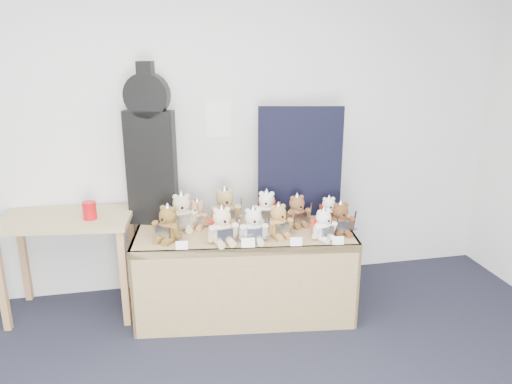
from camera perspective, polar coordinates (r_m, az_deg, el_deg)
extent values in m
plane|color=silver|center=(4.06, -12.20, 6.79)|extent=(6.00, 0.00, 6.00)
cube|color=white|center=(4.08, -4.32, 8.25)|extent=(0.21, 0.00, 0.30)
cube|color=olive|center=(3.77, -1.37, -4.82)|extent=(1.70, 0.88, 0.06)
cube|color=olive|center=(3.60, -1.04, -11.33)|extent=(1.61, 0.23, 0.68)
cube|color=olive|center=(3.94, -13.21, -9.19)|extent=(0.11, 0.67, 0.68)
cube|color=olive|center=(4.01, 10.29, -8.48)|extent=(0.11, 0.67, 0.68)
cube|color=#927C4F|center=(3.97, -20.91, -2.92)|extent=(1.01, 0.64, 0.04)
cube|color=#A17645|center=(4.07, -27.10, -9.28)|extent=(0.06, 0.06, 0.75)
cube|color=#A17645|center=(4.45, -25.00, -6.76)|extent=(0.06, 0.06, 0.75)
cube|color=#A17645|center=(3.82, -14.83, -9.57)|extent=(0.06, 0.06, 0.75)
cube|color=#A17645|center=(4.22, -13.82, -6.84)|extent=(0.06, 0.06, 0.75)
cube|color=black|center=(3.85, -11.84, 2.64)|extent=(0.39, 0.22, 0.88)
cylinder|color=black|center=(3.75, -12.36, 10.74)|extent=(0.35, 0.21, 0.33)
cube|color=black|center=(3.74, -12.49, 12.74)|extent=(0.13, 0.13, 0.22)
cube|color=black|center=(3.95, 5.04, 3.39)|extent=(0.65, 0.16, 0.88)
cylinder|color=#B70C11|center=(3.83, -18.49, -2.02)|extent=(0.10, 0.10, 0.13)
ellipsoid|color=brown|center=(3.61, -9.94, -4.34)|extent=(0.22, 0.22, 0.17)
sphere|color=brown|center=(3.57, -10.04, -2.63)|extent=(0.13, 0.13, 0.13)
cylinder|color=brown|center=(3.54, -10.52, -3.03)|extent=(0.06, 0.05, 0.05)
sphere|color=black|center=(3.52, -10.70, -3.13)|extent=(0.02, 0.02, 0.02)
sphere|color=brown|center=(3.58, -10.61, -1.79)|extent=(0.04, 0.04, 0.04)
sphere|color=brown|center=(3.53, -9.53, -1.98)|extent=(0.04, 0.04, 0.04)
cylinder|color=brown|center=(3.64, -11.19, -4.10)|extent=(0.10, 0.10, 0.13)
cylinder|color=brown|center=(3.55, -9.07, -4.54)|extent=(0.10, 0.10, 0.13)
cylinder|color=brown|center=(3.61, -10.95, -5.26)|extent=(0.11, 0.12, 0.05)
cylinder|color=brown|center=(3.56, -9.94, -5.49)|extent=(0.11, 0.12, 0.05)
cube|color=silver|center=(3.56, -10.56, -4.62)|extent=(0.10, 0.08, 0.09)
cone|color=silver|center=(3.55, -10.08, -1.82)|extent=(0.11, 0.11, 0.08)
cube|color=silver|center=(3.52, -8.85, -4.29)|extent=(0.04, 0.04, 0.18)
cube|color=silver|center=(3.54, -8.80, -5.33)|extent=(0.05, 0.04, 0.01)
ellipsoid|color=beige|center=(3.52, -3.89, -4.64)|extent=(0.20, 0.17, 0.18)
sphere|color=beige|center=(3.48, -3.93, -2.85)|extent=(0.13, 0.13, 0.13)
cylinder|color=beige|center=(3.44, -3.67, -3.30)|extent=(0.06, 0.04, 0.05)
sphere|color=black|center=(3.42, -3.57, -3.40)|extent=(0.02, 0.02, 0.02)
sphere|color=beige|center=(3.45, -4.61, -2.15)|extent=(0.04, 0.04, 0.04)
sphere|color=beige|center=(3.48, -3.29, -1.99)|extent=(0.04, 0.04, 0.04)
cylinder|color=beige|center=(3.48, -5.11, -4.80)|extent=(0.06, 0.10, 0.13)
cylinder|color=beige|center=(3.52, -2.49, -4.46)|extent=(0.06, 0.10, 0.13)
cylinder|color=beige|center=(3.48, -4.21, -5.84)|extent=(0.07, 0.12, 0.05)
cylinder|color=beige|center=(3.50, -2.96, -5.67)|extent=(0.07, 0.12, 0.05)
cube|color=silver|center=(3.46, -3.57, -4.97)|extent=(0.12, 0.04, 0.10)
cone|color=silver|center=(3.46, -3.95, -2.00)|extent=(0.11, 0.11, 0.08)
cube|color=silver|center=(3.51, -2.02, -4.08)|extent=(0.02, 0.05, 0.18)
cube|color=silver|center=(3.54, -2.01, -5.14)|extent=(0.05, 0.01, 0.01)
cube|color=red|center=(3.58, -4.20, -4.07)|extent=(0.14, 0.05, 0.16)
ellipsoid|color=silver|center=(3.54, -0.31, -4.56)|extent=(0.17, 0.15, 0.17)
sphere|color=silver|center=(3.50, -0.31, -2.89)|extent=(0.12, 0.12, 0.12)
cylinder|color=silver|center=(3.46, -0.19, -3.32)|extent=(0.05, 0.03, 0.05)
sphere|color=black|center=(3.44, -0.14, -3.43)|extent=(0.02, 0.02, 0.02)
sphere|color=silver|center=(3.48, -0.96, -2.19)|extent=(0.04, 0.04, 0.04)
sphere|color=silver|center=(3.49, 0.32, -2.13)|extent=(0.04, 0.04, 0.04)
cylinder|color=silver|center=(3.51, -1.53, -4.63)|extent=(0.05, 0.09, 0.12)
cylinder|color=silver|center=(3.53, 1.00, -4.49)|extent=(0.05, 0.09, 0.12)
cylinder|color=silver|center=(3.50, -0.78, -5.66)|extent=(0.06, 0.11, 0.05)
cylinder|color=silver|center=(3.51, 0.43, -5.59)|extent=(0.06, 0.11, 0.05)
cube|color=silver|center=(3.48, -0.16, -4.89)|extent=(0.11, 0.02, 0.09)
cone|color=silver|center=(3.48, -0.32, -2.09)|extent=(0.10, 0.10, 0.08)
cube|color=silver|center=(3.51, 1.44, -4.17)|extent=(0.02, 0.04, 0.17)
cube|color=silver|center=(3.54, 1.43, -5.16)|extent=(0.05, 0.01, 0.01)
ellipsoid|color=#A77C3F|center=(3.64, 2.55, -4.00)|extent=(0.19, 0.17, 0.16)
sphere|color=#A77C3F|center=(3.60, 2.57, -2.41)|extent=(0.12, 0.12, 0.12)
cylinder|color=#A77C3F|center=(3.56, 2.94, -2.79)|extent=(0.05, 0.04, 0.05)
sphere|color=black|center=(3.55, 3.08, -2.88)|extent=(0.02, 0.02, 0.02)
sphere|color=#A77C3F|center=(3.57, 2.04, -1.81)|extent=(0.04, 0.04, 0.04)
sphere|color=#A77C3F|center=(3.60, 3.12, -1.64)|extent=(0.04, 0.04, 0.04)
cylinder|color=#A77C3F|center=(3.59, 1.62, -4.17)|extent=(0.06, 0.10, 0.12)
cylinder|color=#A77C3F|center=(3.65, 3.75, -3.79)|extent=(0.06, 0.10, 0.12)
cylinder|color=#A77C3F|center=(3.59, 2.45, -5.06)|extent=(0.07, 0.11, 0.05)
cylinder|color=#A77C3F|center=(3.63, 3.46, -4.87)|extent=(0.07, 0.11, 0.05)
cube|color=silver|center=(3.59, 3.02, -4.26)|extent=(0.11, 0.04, 0.09)
cone|color=silver|center=(3.59, 2.58, -1.66)|extent=(0.10, 0.10, 0.08)
cube|color=silver|center=(3.65, 4.18, -3.44)|extent=(0.02, 0.04, 0.17)
cube|color=silver|center=(3.67, 4.16, -4.38)|extent=(0.05, 0.02, 0.01)
ellipsoid|color=white|center=(3.62, 7.66, -4.36)|extent=(0.18, 0.17, 0.15)
sphere|color=white|center=(3.58, 7.72, -2.87)|extent=(0.11, 0.11, 0.11)
cylinder|color=white|center=(3.55, 8.17, -3.22)|extent=(0.05, 0.04, 0.05)
sphere|color=black|center=(3.54, 8.33, -3.30)|extent=(0.02, 0.02, 0.02)
sphere|color=white|center=(3.54, 7.28, -2.32)|extent=(0.04, 0.04, 0.04)
sphere|color=white|center=(3.59, 8.21, -2.13)|extent=(0.04, 0.04, 0.04)
cylinder|color=white|center=(3.56, 6.92, -4.56)|extent=(0.06, 0.09, 0.11)
cylinder|color=white|center=(3.64, 8.74, -4.13)|extent=(0.06, 0.09, 0.11)
cylinder|color=white|center=(3.57, 7.70, -5.37)|extent=(0.07, 0.11, 0.04)
cylinder|color=white|center=(3.61, 8.56, -5.15)|extent=(0.07, 0.11, 0.04)
cube|color=silver|center=(3.57, 8.22, -4.60)|extent=(0.10, 0.04, 0.08)
cone|color=silver|center=(3.56, 7.75, -2.16)|extent=(0.09, 0.09, 0.07)
cube|color=silver|center=(3.64, 9.15, -3.79)|extent=(0.02, 0.04, 0.16)
cube|color=silver|center=(3.66, 9.10, -4.67)|extent=(0.04, 0.02, 0.01)
cube|color=red|center=(3.65, 7.14, -3.92)|extent=(0.12, 0.06, 0.13)
ellipsoid|color=brown|center=(3.73, 9.54, -3.71)|extent=(0.17, 0.14, 0.16)
sphere|color=brown|center=(3.69, 9.63, -2.15)|extent=(0.12, 0.12, 0.12)
cylinder|color=brown|center=(3.65, 9.93, -2.53)|extent=(0.05, 0.03, 0.05)
sphere|color=black|center=(3.63, 10.04, -2.63)|extent=(0.02, 0.02, 0.02)
sphere|color=brown|center=(3.66, 9.11, -1.53)|extent=(0.04, 0.04, 0.04)
sphere|color=brown|center=(3.69, 10.21, -1.43)|extent=(0.04, 0.04, 0.04)
cylinder|color=brown|center=(3.68, 8.58, -3.81)|extent=(0.05, 0.09, 0.12)
cylinder|color=brown|center=(3.74, 10.75, -3.58)|extent=(0.05, 0.09, 0.12)
cylinder|color=brown|center=(3.68, 9.33, -4.73)|extent=(0.05, 0.11, 0.05)
cylinder|color=brown|center=(3.71, 10.36, -4.61)|extent=(0.05, 0.11, 0.05)
cube|color=silver|center=(3.67, 9.93, -3.98)|extent=(0.10, 0.02, 0.09)
cone|color=silver|center=(3.67, 9.66, -1.42)|extent=(0.10, 0.10, 0.08)
cube|color=silver|center=(3.73, 11.18, -3.26)|extent=(0.01, 0.04, 0.17)
cube|color=silver|center=(3.75, 11.12, -4.18)|extent=(0.05, 0.01, 0.01)
ellipsoid|color=#BFAB8B|center=(3.81, -8.42, -3.03)|extent=(0.19, 0.16, 0.18)
sphere|color=#BFAB8B|center=(3.77, -8.50, -1.28)|extent=(0.13, 0.13, 0.13)
cylinder|color=#BFAB8B|center=(3.72, -8.46, -1.70)|extent=(0.06, 0.03, 0.06)
sphere|color=black|center=(3.70, -8.44, -1.80)|extent=(0.02, 0.02, 0.02)
sphere|color=#BFAB8B|center=(3.75, -9.21, -0.55)|extent=(0.04, 0.04, 0.04)
sphere|color=#BFAB8B|center=(3.75, -7.87, -0.48)|extent=(0.04, 0.04, 0.04)
cylinder|color=#BFAB8B|center=(3.78, -9.73, -3.09)|extent=(0.05, 0.10, 0.14)
cylinder|color=#BFAB8B|center=(3.79, -7.09, -2.94)|extent=(0.05, 0.10, 0.14)
cylinder|color=#BFAB8B|center=(3.76, -8.97, -4.15)|extent=(0.06, 0.12, 0.06)
cylinder|color=#BFAB8B|center=(3.77, -7.71, -4.08)|extent=(0.06, 0.12, 0.06)
cube|color=silver|center=(3.74, -8.37, -3.34)|extent=(0.12, 0.02, 0.10)
cone|color=silver|center=(3.75, -8.54, -0.45)|extent=(0.11, 0.11, 0.09)
cube|color=silver|center=(3.76, -6.67, -2.60)|extent=(0.02, 0.05, 0.19)
cube|color=silver|center=(3.79, -6.63, -3.64)|extent=(0.06, 0.01, 0.01)
ellipsoid|color=#A68853|center=(3.88, -3.54, -2.46)|extent=(0.20, 0.17, 0.19)
sphere|color=#A68853|center=(3.84, -3.58, -0.69)|extent=(0.14, 0.14, 0.14)
cylinder|color=#A68853|center=(3.79, -3.38, -1.11)|extent=(0.06, 0.03, 0.06)
sphere|color=black|center=(3.77, -3.32, -1.20)|extent=(0.02, 0.02, 0.02)
sphere|color=#A68853|center=(3.81, -4.25, 0.02)|extent=(0.04, 0.04, 0.04)
sphere|color=#A68853|center=(3.83, -2.94, 0.13)|extent=(0.04, 0.04, 0.04)
cylinder|color=#A68853|center=(3.84, -4.77, -2.56)|extent=(0.06, 0.11, 0.14)
cylinder|color=#A68853|center=(3.87, -2.18, -2.32)|extent=(0.06, 0.11, 0.14)
cylinder|color=#A68853|center=(3.83, -3.94, -3.59)|extent=(0.06, 0.13, 0.06)
cylinder|color=#A68853|center=(3.84, -2.70, -3.47)|extent=(0.06, 0.13, 0.06)
cube|color=silver|center=(3.81, -3.31, -2.75)|extent=(0.12, 0.03, 0.10)
cone|color=silver|center=(3.82, -3.59, 0.14)|extent=(0.12, 0.12, 0.09)
cube|color=silver|center=(3.85, -1.73, -1.96)|extent=(0.02, 0.05, 0.20)
cube|color=silver|center=(3.88, -1.72, -3.01)|extent=(0.06, 0.01, 0.01)
ellipsoid|color=white|center=(3.89, 1.21, -2.47)|extent=(0.20, 0.19, 0.17)
sphere|color=white|center=(3.86, 1.22, -0.89)|extent=(0.12, 0.12, 0.12)
cylinder|color=white|center=(3.81, 1.17, -1.27)|extent=(0.06, 0.04, 0.05)
sphere|color=black|center=(3.79, 1.15, -1.36)|extent=(0.02, 0.02, 0.02)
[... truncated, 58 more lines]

